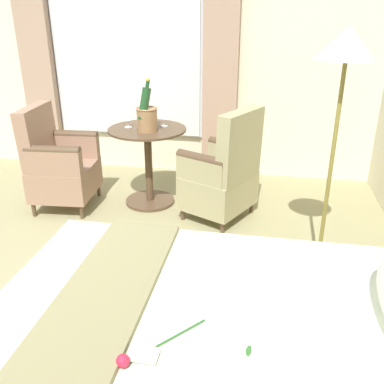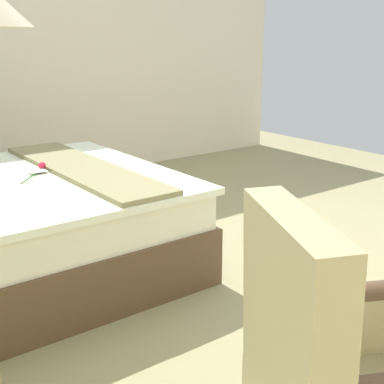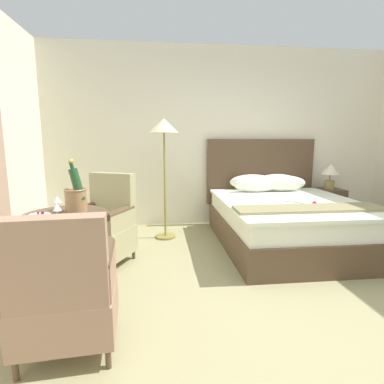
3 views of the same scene
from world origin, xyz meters
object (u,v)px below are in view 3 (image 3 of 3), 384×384
Objects in this scene: wine_glass_near_bucket at (57,200)px; armchair_facing_bed at (66,293)px; nightstand at (328,207)px; floor_lamp_brass at (164,136)px; side_table_round at (68,247)px; wine_glass_near_edge at (57,208)px; champagne_bucket at (76,197)px; bed at (283,216)px; armchair_by_window at (106,226)px; bedside_lamp at (330,172)px; snack_plate at (40,214)px.

wine_glass_near_bucket is 1.07m from armchair_facing_bed.
nightstand is 0.36× the size of floor_lamp_brass.
wine_glass_near_edge reaches higher than side_table_round.
armchair_facing_bed reaches higher than wine_glass_near_bucket.
nightstand is 1.29× the size of champagne_bucket.
nightstand is at bearing 34.82° from bed.
champagne_bucket reaches higher than armchair_by_window.
bedside_lamp is 0.87× the size of champagne_bucket.
champagne_bucket is 0.85m from armchair_by_window.
wine_glass_near_bucket is at bearing -125.63° from floor_lamp_brass.
nightstand is 3.98m from side_table_round.
bed is 16.86× the size of wine_glass_near_edge.
nightstand is at bearing 25.58° from wine_glass_near_bucket.
bed is 12.79× the size of snack_plate.
champagne_bucket is 0.23m from wine_glass_near_bucket.
snack_plate is (-0.19, -0.05, 0.31)m from side_table_round.
champagne_bucket is at bearing -98.98° from armchair_by_window.
armchair_facing_bed is at bearing -89.49° from armchair_by_window.
bedside_lamp is 4.07m from wine_glass_near_edge.
armchair_facing_bed is (-0.67, -2.31, -1.01)m from floor_lamp_brass.
wine_glass_near_edge is 0.76× the size of snack_plate.
champagne_bucket is (-2.36, -1.10, 0.52)m from bed.
bedside_lamp is at bearing 38.93° from armchair_facing_bed.
floor_lamp_brass is (-1.57, 0.38, 1.06)m from bed.
armchair_facing_bed is (0.01, -1.53, 0.00)m from armchair_by_window.
nightstand is at bearing 28.23° from champagne_bucket.
bedside_lamp is 0.42× the size of armchair_facing_bed.
nightstand is at bearing 0.00° from bedside_lamp.
floor_lamp_brass is 2.61m from armchair_facing_bed.
wine_glass_near_edge is (-0.09, -0.21, -0.05)m from champagne_bucket.
floor_lamp_brass reaches higher than snack_plate.
floor_lamp_brass reaches higher than armchair_by_window.
wine_glass_near_bucket is at bearing -158.77° from bed.
bed is 2.20× the size of armchair_by_window.
bed is at bearing -145.18° from nightstand.
bed is 3.66× the size of nightstand.
armchair_by_window is (0.21, 0.91, -0.41)m from wine_glass_near_edge.
armchair_facing_bed is (-3.30, -2.66, 0.12)m from nightstand.
bed is at bearing 10.02° from armchair_by_window.
champagne_bucket reaches higher than wine_glass_near_edge.
bedside_lamp reaches higher than armchair_by_window.
floor_lamp_brass is 2.01m from snack_plate.
bedside_lamp reaches higher than armchair_facing_bed.
snack_plate is (-0.18, 0.13, -0.08)m from wine_glass_near_edge.
side_table_round is 5.50× the size of wine_glass_near_bucket.
wine_glass_near_bucket reaches higher than snack_plate.
floor_lamp_brass is 1.77m from champagne_bucket.
nightstand is 0.57m from bedside_lamp.
floor_lamp_brass is 2.01m from side_table_round.
champagne_bucket is 3.45× the size of wine_glass_near_bucket.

